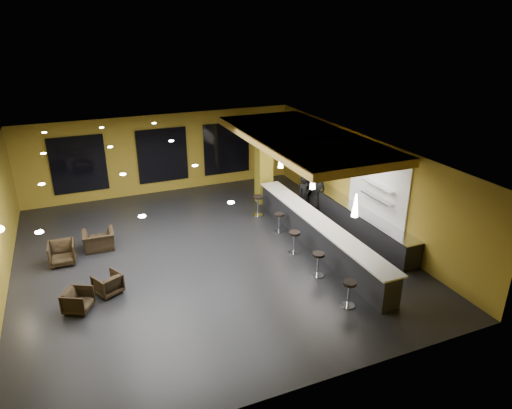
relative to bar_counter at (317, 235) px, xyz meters
name	(u,v)px	position (x,y,z in m)	size (l,w,h in m)	color
floor	(207,256)	(-3.65, 1.00, -0.55)	(12.00, 13.00, 0.10)	black
ceiling	(202,152)	(-3.65, 1.00, 3.05)	(12.00, 13.00, 0.10)	black
wall_back	(162,154)	(-3.65, 7.55, 1.25)	(12.00, 0.10, 3.50)	olive
wall_front	(300,324)	(-3.65, -5.55, 1.25)	(12.00, 0.10, 3.50)	olive
wall_right	(363,182)	(2.40, 1.00, 1.25)	(0.10, 13.00, 3.50)	olive
wood_soffit	(302,138)	(0.35, 2.00, 2.86)	(3.60, 8.00, 0.28)	#AD8032
window_left	(79,165)	(-7.15, 7.44, 1.20)	(2.20, 0.06, 2.40)	black
window_center	(163,155)	(-3.65, 7.44, 1.20)	(2.20, 0.06, 2.40)	black
window_right	(227,148)	(-0.65, 7.44, 1.20)	(2.20, 0.06, 2.40)	black
tile_backsplash	(378,184)	(2.31, 0.00, 1.50)	(0.06, 3.20, 2.40)	white
bar_counter	(317,235)	(0.00, 0.00, 0.00)	(0.60, 8.00, 1.00)	black
bar_top	(318,221)	(0.00, 0.00, 0.52)	(0.78, 8.10, 0.05)	silver
prep_counter	(358,221)	(2.00, 0.50, -0.07)	(0.70, 6.00, 0.86)	black
prep_top	(359,210)	(2.00, 0.50, 0.39)	(0.72, 6.00, 0.03)	silver
wall_shelf_lower	(377,198)	(2.17, -0.20, 1.10)	(0.30, 1.50, 0.03)	silver
wall_shelf_upper	(378,185)	(2.17, -0.20, 1.55)	(0.30, 1.50, 0.03)	silver
column	(264,162)	(0.00, 4.60, 1.25)	(0.60, 0.60, 3.50)	olive
wall_sconce	(0,229)	(-9.53, 1.50, 1.30)	(0.22, 0.22, 0.22)	#FFE5B2
pendant_0	(355,205)	(0.00, -2.00, 1.85)	(0.20, 0.20, 0.70)	white
pendant_1	(313,179)	(0.00, 0.50, 1.85)	(0.20, 0.20, 0.70)	white
pendant_2	(281,159)	(0.00, 3.00, 1.85)	(0.20, 0.20, 0.70)	white
staff_a	(304,195)	(1.02, 2.91, 0.27)	(0.56, 0.37, 1.54)	black
staff_b	(309,189)	(1.45, 3.27, 0.31)	(0.78, 0.61, 1.61)	black
staff_c	(316,190)	(1.57, 2.94, 0.38)	(0.86, 0.56, 1.77)	black
armchair_a	(78,300)	(-7.77, -0.69, -0.19)	(0.67, 0.69, 0.62)	black
armchair_b	(108,284)	(-6.93, -0.14, -0.19)	(0.67, 0.69, 0.63)	black
armchair_c	(62,253)	(-8.10, 2.21, -0.13)	(0.79, 0.81, 0.74)	black
armchair_d	(99,240)	(-6.93, 2.77, -0.17)	(1.02, 0.89, 0.66)	black
bar_stool_0	(349,291)	(-0.93, -3.33, -0.01)	(0.39, 0.39, 0.77)	silver
bar_stool_1	(318,261)	(-0.90, -1.62, 0.00)	(0.39, 0.39, 0.78)	silver
bar_stool_2	(294,240)	(-0.91, -0.04, 0.01)	(0.40, 0.40, 0.79)	silver
bar_stool_3	(279,220)	(-0.67, 1.64, -0.03)	(0.37, 0.37, 0.73)	silver
bar_stool_4	(258,203)	(-0.80, 3.32, 0.03)	(0.42, 0.42, 0.83)	silver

